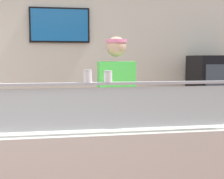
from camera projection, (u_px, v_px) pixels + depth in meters
shop_rear_unit at (90, 69)px, 4.83m from camera, size 6.65×0.13×2.70m
serving_counter at (115, 178)px, 2.76m from camera, size 2.25×0.69×0.95m
sneeze_guard at (122, 100)px, 2.41m from camera, size 2.08×0.06×0.40m
pizza_tray at (110, 121)px, 2.80m from camera, size 0.47×0.47×0.04m
pizza_server at (109, 119)px, 2.78m from camera, size 0.11×0.29×0.01m
parmesan_shaker at (88, 77)px, 2.34m from camera, size 0.06×0.06×0.10m
pepper_flake_shaker at (108, 77)px, 2.37m from camera, size 0.06×0.06×0.09m
worker_figure at (117, 108)px, 3.31m from camera, size 0.41×0.50×1.76m
drink_fridge at (215, 107)px, 4.76m from camera, size 0.74×0.61×1.57m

